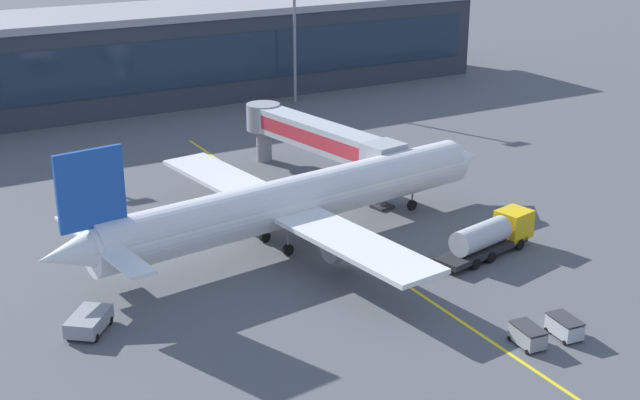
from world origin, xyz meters
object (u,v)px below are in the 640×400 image
object	(u,v)px
fuel_tanker	(491,235)
pushback_tug	(89,321)
main_airliner	(295,200)
baggage_cart_0	(528,336)
baggage_cart_1	(565,327)

from	to	relation	value
fuel_tanker	pushback_tug	size ratio (longest dim) A/B	2.52
main_airliner	pushback_tug	world-z (taller)	main_airliner
baggage_cart_0	main_airliner	bearing A→B (deg)	102.32
main_airliner	pushback_tug	xyz separation A→B (m)	(-20.73, -6.99, -3.27)
baggage_cart_0	pushback_tug	bearing A→B (deg)	146.22
baggage_cart_0	baggage_cart_1	size ratio (longest dim) A/B	1.00
fuel_tanker	main_airliner	bearing A→B (deg)	141.93
pushback_tug	baggage_cart_0	bearing A→B (deg)	-33.78
baggage_cart_1	baggage_cart_0	bearing A→B (deg)	173.61
pushback_tug	baggage_cart_0	distance (m)	31.36
baggage_cart_0	baggage_cart_1	world-z (taller)	same
baggage_cart_0	baggage_cart_1	distance (m)	3.20
fuel_tanker	baggage_cart_0	bearing A→B (deg)	-121.19
fuel_tanker	baggage_cart_1	xyz separation A→B (m)	(-5.13, -14.09, -0.96)
fuel_tanker	baggage_cart_0	world-z (taller)	fuel_tanker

